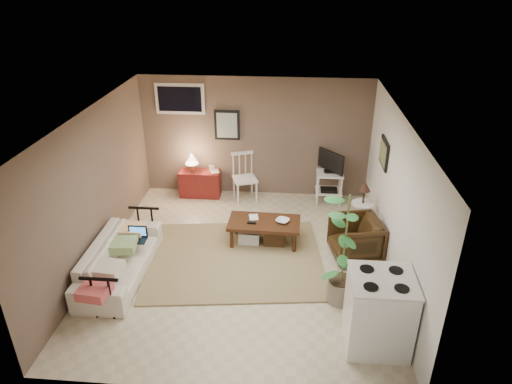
# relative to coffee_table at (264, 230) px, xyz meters

# --- Properties ---
(floor) EXTENTS (5.00, 5.00, 0.00)m
(floor) POSITION_rel_coffee_table_xyz_m (-0.31, -0.56, -0.25)
(floor) COLOR #C1B293
(floor) RESTS_ON ground
(art_back) EXTENTS (0.50, 0.03, 0.60)m
(art_back) POSITION_rel_coffee_table_xyz_m (-0.86, 1.91, 1.20)
(art_back) COLOR black
(art_right) EXTENTS (0.03, 0.60, 0.45)m
(art_right) POSITION_rel_coffee_table_xyz_m (1.92, 0.49, 1.27)
(art_right) COLOR black
(window) EXTENTS (0.96, 0.03, 0.60)m
(window) POSITION_rel_coffee_table_xyz_m (-1.76, 1.91, 1.70)
(window) COLOR silver
(rug) EXTENTS (3.02, 2.53, 0.03)m
(rug) POSITION_rel_coffee_table_xyz_m (-0.43, -0.52, -0.24)
(rug) COLOR #998359
(rug) RESTS_ON floor
(coffee_table) EXTENTS (1.21, 0.65, 0.45)m
(coffee_table) POSITION_rel_coffee_table_xyz_m (0.00, 0.00, 0.00)
(coffee_table) COLOR #3D1E10
(coffee_table) RESTS_ON floor
(sofa) EXTENTS (0.57, 1.96, 0.77)m
(sofa) POSITION_rel_coffee_table_xyz_m (-2.11, -1.06, 0.13)
(sofa) COLOR beige
(sofa) RESTS_ON floor
(sofa_pillows) EXTENTS (0.38, 1.86, 0.13)m
(sofa_pillows) POSITION_rel_coffee_table_xyz_m (-2.06, -1.28, 0.22)
(sofa_pillows) COLOR beige
(sofa_pillows) RESTS_ON sofa
(sofa_end_rails) EXTENTS (0.53, 1.96, 0.66)m
(sofa_end_rails) POSITION_rel_coffee_table_xyz_m (-1.99, -1.06, 0.08)
(sofa_end_rails) COLOR black
(sofa_end_rails) RESTS_ON floor
(laptop) EXTENTS (0.30, 0.22, 0.21)m
(laptop) POSITION_rel_coffee_table_xyz_m (-1.92, -0.72, 0.24)
(laptop) COLOR black
(laptop) RESTS_ON sofa
(red_console) EXTENTS (0.81, 0.36, 0.94)m
(red_console) POSITION_rel_coffee_table_xyz_m (-1.42, 1.69, 0.07)
(red_console) COLOR maroon
(red_console) RESTS_ON floor
(spindle_chair) EXTENTS (0.56, 0.56, 0.97)m
(spindle_chair) POSITION_rel_coffee_table_xyz_m (-0.49, 1.59, 0.20)
(spindle_chair) COLOR silver
(spindle_chair) RESTS_ON floor
(tv_stand) EXTENTS (0.51, 0.52, 1.09)m
(tv_stand) POSITION_rel_coffee_table_xyz_m (1.18, 1.58, 0.32)
(tv_stand) COLOR silver
(tv_stand) RESTS_ON floor
(side_table) EXTENTS (0.38, 0.38, 1.03)m
(side_table) POSITION_rel_coffee_table_xyz_m (1.67, 0.43, 0.39)
(side_table) COLOR silver
(side_table) RESTS_ON floor
(armchair) EXTENTS (0.82, 0.86, 0.75)m
(armchair) POSITION_rel_coffee_table_xyz_m (1.49, -0.28, 0.13)
(armchair) COLOR #311E0D
(armchair) RESTS_ON floor
(potted_plant) EXTENTS (0.42, 0.42, 1.70)m
(potted_plant) POSITION_rel_coffee_table_xyz_m (1.17, -1.38, 0.65)
(potted_plant) COLOR gray
(potted_plant) RESTS_ON floor
(stove) EXTENTS (0.77, 0.72, 1.01)m
(stove) POSITION_rel_coffee_table_xyz_m (1.54, -2.18, 0.25)
(stove) COLOR white
(stove) RESTS_ON floor
(bowl) EXTENTS (0.22, 0.14, 0.22)m
(bowl) POSITION_rel_coffee_table_xyz_m (0.32, -0.00, 0.28)
(bowl) COLOR #3D1E10
(bowl) RESTS_ON coffee_table
(book_table) EXTENTS (0.15, 0.04, 0.21)m
(book_table) POSITION_rel_coffee_table_xyz_m (-0.25, 0.09, 0.28)
(book_table) COLOR #3D1E10
(book_table) RESTS_ON coffee_table
(book_console) EXTENTS (0.15, 0.07, 0.20)m
(book_console) POSITION_rel_coffee_table_xyz_m (-1.17, 1.66, 0.39)
(book_console) COLOR #3D1E10
(book_console) RESTS_ON red_console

